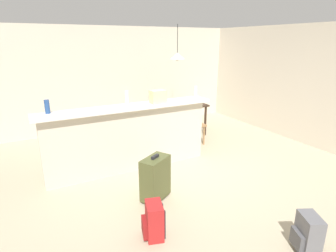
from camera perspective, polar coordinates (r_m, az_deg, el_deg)
The scene contains 15 objects.
ground_plane at distance 4.86m, azimuth 3.23°, elevation -9.48°, with size 13.00×13.00×0.05m, color #BCAD8E.
wall_back at distance 7.17m, azimuth -9.51°, elevation 9.78°, with size 6.60×0.10×2.50m, color beige.
wall_right at distance 6.72m, azimuth 25.06°, elevation 7.90°, with size 0.10×6.00×2.50m, color beige.
partition_half_wall at distance 4.72m, azimuth -7.84°, elevation -2.87°, with size 2.80×0.20×1.09m, color beige.
bar_countertop at distance 4.56m, azimuth -8.13°, elevation 3.87°, with size 2.96×0.40×0.05m, color white.
bottle_blue at distance 4.38m, azimuth -23.76°, elevation 3.70°, with size 0.07×0.07×0.20m, color #284C89.
bottle_clear at distance 4.48m, azimuth -8.53°, elevation 5.65°, with size 0.06×0.06×0.26m, color silver.
bottle_white at distance 5.03m, azimuth 5.77°, elevation 6.90°, with size 0.06×0.06×0.24m, color silver.
grocery_bag at distance 4.69m, azimuth -2.10°, elevation 6.09°, with size 0.26×0.18×0.22m, color beige.
dining_table at distance 6.47m, azimuth 2.55°, elevation 3.76°, with size 1.10×0.80×0.74m.
dining_chair_near_partition at distance 5.99m, azimuth 5.03°, elevation 1.30°, with size 0.42×0.42×0.93m.
pendant_lamp at distance 6.28m, azimuth 1.95°, elevation 14.35°, with size 0.34×0.34×0.78m.
suitcase_upright_olive at distance 3.91m, azimuth -2.64°, elevation -10.68°, with size 0.50×0.43×0.67m.
backpack_grey at distance 3.46m, azimuth 26.96°, elevation -19.32°, with size 0.32×0.33×0.42m.
backpack_red at distance 3.31m, azimuth -2.99°, elevation -19.08°, with size 0.30×0.32×0.42m.
Camera 1 is at (-2.28, -3.69, 2.16)m, focal length 29.41 mm.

